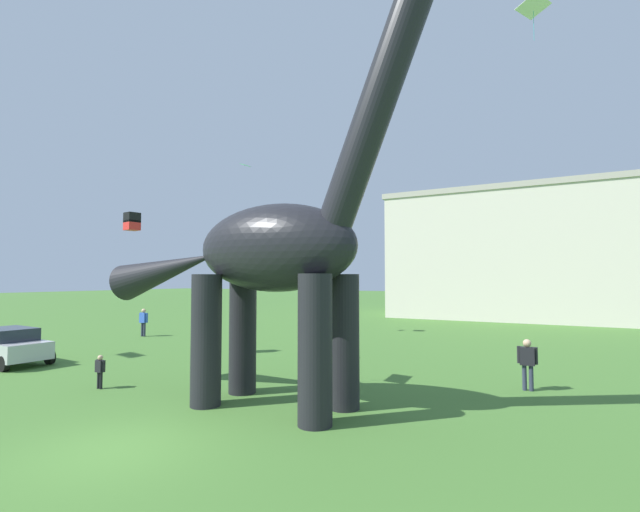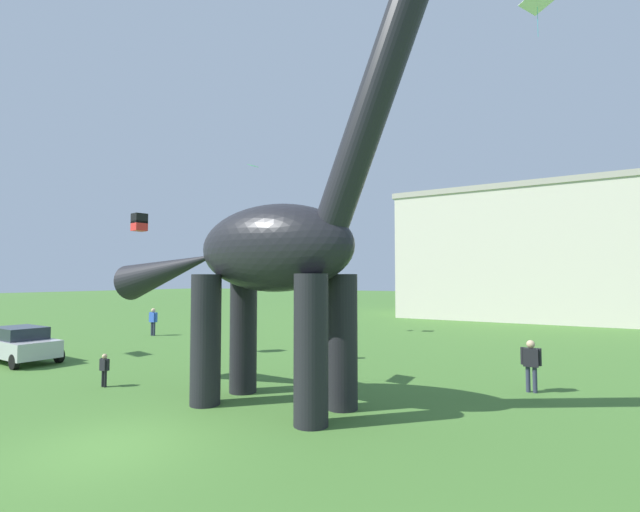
% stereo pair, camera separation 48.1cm
% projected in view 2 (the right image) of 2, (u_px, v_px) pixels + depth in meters
% --- Properties ---
extents(ground_plane, '(240.00, 240.00, 0.00)m').
position_uv_depth(ground_plane, '(114.00, 447.00, 9.73)').
color(ground_plane, '#42702D').
extents(dinosaur_sculpture, '(12.09, 2.56, 12.63)m').
position_uv_depth(dinosaur_sculpture, '(272.00, 248.00, 13.04)').
color(dinosaur_sculpture, black).
rests_on(dinosaur_sculpture, ground_plane).
extents(parked_sedan_left, '(4.31, 2.05, 1.55)m').
position_uv_depth(parked_sedan_left, '(19.00, 344.00, 19.60)').
color(parked_sedan_left, '#B7B7BC').
rests_on(parked_sedan_left, ground_plane).
extents(person_photographer, '(0.42, 0.18, 1.12)m').
position_uv_depth(person_photographer, '(104.00, 367.00, 15.13)').
color(person_photographer, black).
rests_on(person_photographer, ground_plane).
extents(person_strolling_adult, '(0.55, 0.24, 1.47)m').
position_uv_depth(person_strolling_adult, '(334.00, 340.00, 20.38)').
color(person_strolling_adult, '#2D3347').
rests_on(person_strolling_adult, ground_plane).
extents(person_far_spectator, '(0.66, 0.29, 1.76)m').
position_uv_depth(person_far_spectator, '(153.00, 319.00, 28.78)').
color(person_far_spectator, '#2D3347').
rests_on(person_far_spectator, ground_plane).
extents(person_near_flyer, '(0.63, 0.28, 1.68)m').
position_uv_depth(person_near_flyer, '(531.00, 361.00, 14.43)').
color(person_near_flyer, '#2D3347').
rests_on(person_near_flyer, ground_plane).
extents(kite_near_high, '(0.62, 0.85, 1.07)m').
position_uv_depth(kite_near_high, '(322.00, 219.00, 29.66)').
color(kite_near_high, green).
extents(kite_apex, '(0.56, 0.70, 0.19)m').
position_uv_depth(kite_apex, '(253.00, 166.00, 29.21)').
color(kite_apex, green).
extents(kite_mid_left, '(1.08, 1.40, 1.65)m').
position_uv_depth(kite_mid_left, '(252.00, 228.00, 15.14)').
color(kite_mid_left, '#287AE5').
extents(kite_near_low, '(1.16, 1.30, 1.35)m').
position_uv_depth(kite_near_low, '(537.00, 2.00, 15.22)').
color(kite_near_low, white).
extents(kite_trailing, '(0.68, 0.68, 0.84)m').
position_uv_depth(kite_trailing, '(139.00, 222.00, 21.34)').
color(kite_trailing, black).
extents(background_building_block, '(21.12, 11.44, 11.80)m').
position_uv_depth(background_building_block, '(521.00, 255.00, 41.79)').
color(background_building_block, beige).
rests_on(background_building_block, ground_plane).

